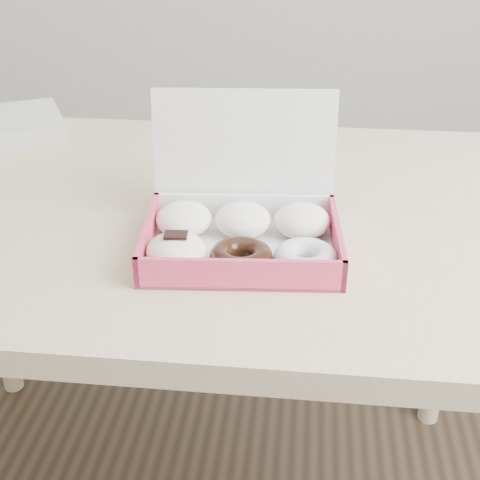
# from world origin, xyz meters

# --- Properties ---
(table) EXTENTS (1.20, 0.80, 0.75)m
(table) POSITION_xyz_m (0.00, 0.00, 0.67)
(table) COLOR tan
(table) RESTS_ON ground
(donut_box) EXTENTS (0.29, 0.25, 0.20)m
(donut_box) POSITION_xyz_m (0.12, -0.13, 0.78)
(donut_box) COLOR silver
(donut_box) RESTS_ON table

